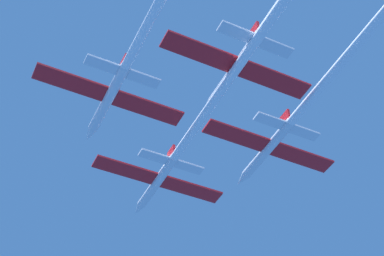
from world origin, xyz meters
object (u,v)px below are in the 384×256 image
at_px(jet_lead, 195,128).
at_px(jet_slot, 278,9).
at_px(jet_left_wing, 139,41).
at_px(jet_right_wing, 323,84).

distance_m(jet_lead, jet_slot, 15.85).
relative_size(jet_lead, jet_left_wing, 1.12).
bearing_deg(jet_right_wing, jet_lead, 129.55).
bearing_deg(jet_slot, jet_left_wing, 138.67).
bearing_deg(jet_right_wing, jet_slot, -147.00).
relative_size(jet_lead, jet_right_wing, 0.97).
xyz_separation_m(jet_left_wing, jet_slot, (9.46, -8.32, 0.11)).
bearing_deg(jet_lead, jet_left_wing, -140.98).
height_order(jet_left_wing, jet_slot, jet_slot).
distance_m(jet_left_wing, jet_slot, 12.60).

